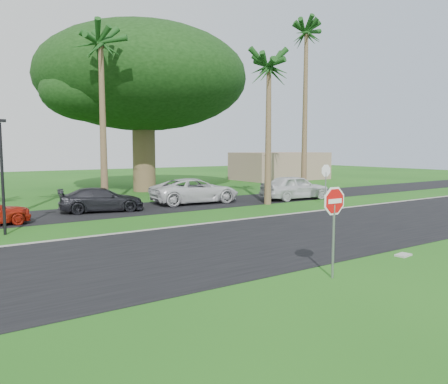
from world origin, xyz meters
TOP-DOWN VIEW (x-y plane):
  - ground at (0.00, 0.00)m, footprint 120.00×120.00m
  - road at (0.00, 2.00)m, footprint 120.00×8.00m
  - parking_strip at (0.00, 12.50)m, footprint 120.00×5.00m
  - curb at (0.00, 6.05)m, footprint 120.00×0.12m
  - stop_sign_near at (0.50, -3.00)m, footprint 1.05×0.07m
  - stop_sign_far at (12.00, 8.00)m, footprint 1.05×0.07m
  - palm_center at (0.00, 14.00)m, footprint 5.00×5.00m
  - palm_right_near at (9.00, 10.00)m, footprint 5.00×5.00m
  - palm_right_far at (15.00, 13.00)m, footprint 5.00×5.00m
  - canopy_tree at (6.00, 22.00)m, footprint 16.50×16.50m
  - streetlight_right at (-6.00, 8.50)m, footprint 0.45×0.25m
  - building_far at (24.00, 26.00)m, footprint 10.00×6.00m
  - car_dark at (-0.66, 12.58)m, footprint 4.82×2.81m
  - car_minivan at (5.47, 12.92)m, footprint 5.84×3.08m
  - car_pickup at (12.12, 10.88)m, footprint 5.02×2.44m
  - utility_slab at (4.27, -2.62)m, footprint 0.59×0.42m

SIDE VIEW (x-z plane):
  - ground at x=0.00m, z-range 0.00..0.00m
  - road at x=0.00m, z-range 0.00..0.02m
  - parking_strip at x=0.00m, z-range 0.00..0.02m
  - curb at x=0.00m, z-range 0.00..0.06m
  - utility_slab at x=4.27m, z-range 0.00..0.06m
  - car_dark at x=-0.66m, z-range 0.00..1.31m
  - car_minivan at x=5.47m, z-range 0.00..1.57m
  - car_pickup at x=12.12m, z-range 0.00..1.65m
  - building_far at x=24.00m, z-range 0.00..3.00m
  - stop_sign_near at x=0.50m, z-range 0.46..3.09m
  - stop_sign_far at x=12.00m, z-range 0.46..3.09m
  - streetlight_right at x=-6.00m, z-range 0.33..4.97m
  - palm_right_near at x=9.00m, z-range 3.44..12.94m
  - canopy_tree at x=6.00m, z-range 2.39..15.51m
  - palm_center at x=0.00m, z-range 3.91..14.41m
  - palm_right_far at x=15.00m, z-range 5.08..18.08m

